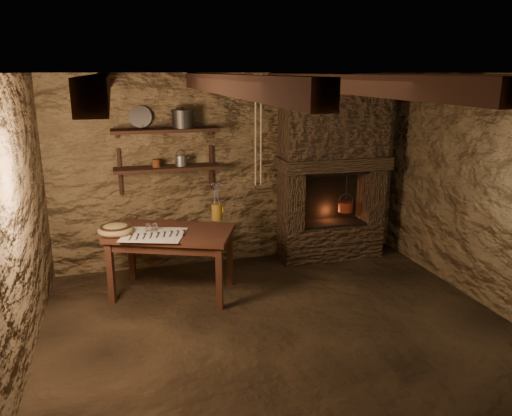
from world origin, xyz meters
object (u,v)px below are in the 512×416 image
object	(u,v)px
work_table	(172,260)
red_pot	(346,206)
wooden_bowl	(115,230)
iron_stockpot	(183,120)
stoneware_jug	(217,204)

from	to	relation	value
work_table	red_pot	distance (m)	2.44
wooden_bowl	iron_stockpot	bearing A→B (deg)	38.34
stoneware_jug	work_table	bearing A→B (deg)	-139.68
wooden_bowl	iron_stockpot	size ratio (longest dim) A/B	1.47
wooden_bowl	work_table	bearing A→B (deg)	-3.42
iron_stockpot	wooden_bowl	bearing A→B (deg)	-141.66
work_table	iron_stockpot	xyz separation A→B (m)	(0.26, 0.70, 1.46)
wooden_bowl	red_pot	xyz separation A→B (m)	(2.93, 0.55, -0.09)
work_table	red_pot	size ratio (longest dim) A/B	2.76
work_table	stoneware_jug	bearing A→B (deg)	48.06
work_table	iron_stockpot	world-z (taller)	iron_stockpot
stoneware_jug	iron_stockpot	size ratio (longest dim) A/B	1.72
work_table	stoneware_jug	world-z (taller)	stoneware_jug
stoneware_jug	red_pot	distance (m)	1.83
iron_stockpot	red_pot	xyz separation A→B (m)	(2.08, -0.12, -1.17)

